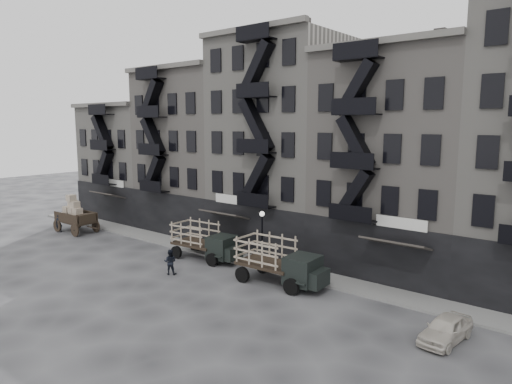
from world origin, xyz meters
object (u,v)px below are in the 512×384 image
Objects in this scene: wagon at (75,211)px; stake_truck_west at (205,239)px; pedestrian_mid at (170,262)px; stake_truck_east at (279,258)px; pedestrian_west at (59,223)px; horse at (93,221)px; car_east at (446,329)px.

stake_truck_west is at bearing 4.04° from wagon.
stake_truck_east is at bearing 171.16° from pedestrian_mid.
stake_truck_east is 3.56× the size of pedestrian_west.
horse is at bearing 173.31° from stake_truck_west.
wagon is (0.38, -2.07, 1.36)m from horse.
stake_truck_west is at bearing -36.47° from pedestrian_west.
stake_truck_east is at bearing -179.95° from car_east.
stake_truck_west reaches higher than pedestrian_mid.
car_east is 2.11× the size of pedestrian_west.
pedestrian_west is at bearing -172.39° from car_east.
pedestrian_west is at bearing -138.87° from wagon.
car_east is (10.83, -1.33, -1.11)m from stake_truck_east.
car_east is (34.47, -0.70, -1.44)m from wagon.
stake_truck_west reaches higher than car_east.
horse is at bearing 174.21° from stake_truck_east.
stake_truck_west reaches higher than horse.
wagon reaches higher than stake_truck_east.
car_east is at bearing 152.76° from pedestrian_mid.
car_east is 2.07× the size of pedestrian_mid.
horse is 24.08m from stake_truck_east.
stake_truck_west is (16.37, -0.55, 0.91)m from horse.
wagon is 16.07m from stake_truck_west.
wagon is at bearing 179.16° from stake_truck_east.
stake_truck_east reaches higher than pedestrian_mid.
car_east is (34.85, -2.77, -0.09)m from horse.
pedestrian_mid is (0.67, -4.02, -0.74)m from stake_truck_west.
horse is 0.39× the size of wagon.
stake_truck_west is 17.35m from pedestrian_west.
pedestrian_mid is (16.67, -2.50, -1.18)m from wagon.
stake_truck_west is at bearing -179.79° from car_east.
horse is 0.95× the size of pedestrian_mid.
car_east is (18.47, -2.22, -0.99)m from stake_truck_west.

